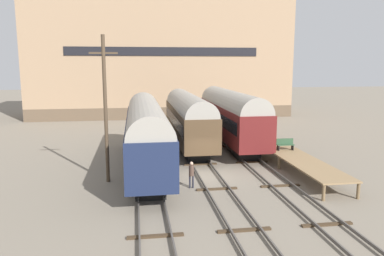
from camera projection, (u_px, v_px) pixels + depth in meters
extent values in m
plane|color=slate|center=(208.00, 176.00, 26.43)|extent=(200.00, 200.00, 0.00)
cube|color=#4C4742|center=(138.00, 176.00, 25.68)|extent=(0.08, 60.00, 0.16)
cube|color=#4C4742|center=(159.00, 176.00, 25.89)|extent=(0.08, 60.00, 0.16)
cube|color=#3D2D1E|center=(155.00, 236.00, 17.03)|extent=(2.60, 0.24, 0.10)
cube|color=#3D2D1E|center=(150.00, 192.00, 22.88)|extent=(2.60, 0.24, 0.10)
cube|color=#3D2D1E|center=(147.00, 166.00, 28.73)|extent=(2.60, 0.24, 0.10)
cube|color=#3D2D1E|center=(145.00, 149.00, 34.58)|extent=(2.60, 0.24, 0.10)
cube|color=#3D2D1E|center=(143.00, 137.00, 40.42)|extent=(2.60, 0.24, 0.10)
cube|color=#3D2D1E|center=(142.00, 128.00, 46.27)|extent=(2.60, 0.24, 0.10)
cube|color=#3D2D1E|center=(141.00, 121.00, 52.12)|extent=(2.60, 0.24, 0.10)
cube|color=#4C4742|center=(198.00, 174.00, 26.30)|extent=(0.08, 60.00, 0.16)
cube|color=#4C4742|center=(218.00, 173.00, 26.51)|extent=(0.08, 60.00, 0.16)
cube|color=#3D2D1E|center=(244.00, 230.00, 17.65)|extent=(2.60, 0.24, 0.10)
cube|color=#3D2D1E|center=(217.00, 189.00, 23.50)|extent=(2.60, 0.24, 0.10)
cube|color=#3D2D1E|center=(200.00, 164.00, 29.35)|extent=(2.60, 0.24, 0.10)
cube|color=#3D2D1E|center=(189.00, 148.00, 35.20)|extent=(2.60, 0.24, 0.10)
cube|color=#3D2D1E|center=(182.00, 136.00, 41.05)|extent=(2.60, 0.24, 0.10)
cube|color=#3D2D1E|center=(176.00, 127.00, 46.89)|extent=(2.60, 0.24, 0.10)
cube|color=#3D2D1E|center=(171.00, 120.00, 52.74)|extent=(2.60, 0.24, 0.10)
cube|color=#4C4742|center=(255.00, 171.00, 26.92)|extent=(0.08, 60.00, 0.16)
cube|color=#4C4742|center=(274.00, 171.00, 27.13)|extent=(0.08, 60.00, 0.16)
cube|color=#3D2D1E|center=(327.00, 224.00, 18.27)|extent=(2.60, 0.24, 0.10)
cube|color=#3D2D1E|center=(280.00, 186.00, 24.12)|extent=(2.60, 0.24, 0.10)
cube|color=#3D2D1E|center=(252.00, 162.00, 29.97)|extent=(2.60, 0.24, 0.10)
cube|color=#3D2D1E|center=(233.00, 146.00, 35.82)|extent=(2.60, 0.24, 0.10)
cube|color=#3D2D1E|center=(219.00, 135.00, 41.67)|extent=(2.60, 0.24, 0.10)
cube|color=#3D2D1E|center=(208.00, 126.00, 47.52)|extent=(2.60, 0.24, 0.10)
cube|color=#3D2D1E|center=(200.00, 119.00, 53.36)|extent=(2.60, 0.24, 0.10)
cube|color=black|center=(182.00, 132.00, 40.81)|extent=(1.80, 2.40, 1.00)
cube|color=black|center=(197.00, 154.00, 30.82)|extent=(1.80, 2.40, 1.00)
cube|color=#4C3823|center=(188.00, 122.00, 35.50)|extent=(2.85, 15.77, 2.74)
cube|color=black|center=(188.00, 119.00, 35.45)|extent=(2.89, 14.51, 0.99)
cylinder|color=gray|center=(188.00, 108.00, 35.27)|extent=(2.71, 15.45, 2.71)
cube|color=black|center=(218.00, 130.00, 41.89)|extent=(1.80, 2.40, 1.00)
cube|color=black|center=(246.00, 152.00, 31.40)|extent=(1.80, 2.40, 1.00)
cube|color=#5B1919|center=(231.00, 120.00, 36.32)|extent=(2.92, 16.56, 2.92)
cube|color=black|center=(231.00, 116.00, 36.26)|extent=(2.96, 15.24, 1.05)
cylinder|color=gray|center=(231.00, 105.00, 36.07)|extent=(2.77, 16.23, 2.77)
cube|color=black|center=(145.00, 146.00, 33.82)|extent=(1.80, 2.40, 1.00)
cube|color=black|center=(150.00, 186.00, 22.64)|extent=(1.80, 2.40, 1.00)
cube|color=#192342|center=(146.00, 137.00, 27.91)|extent=(2.87, 17.65, 2.80)
cube|color=black|center=(146.00, 133.00, 27.86)|extent=(2.91, 16.24, 1.01)
cylinder|color=gray|center=(146.00, 119.00, 27.68)|extent=(2.73, 17.29, 2.73)
cube|color=#8C704C|center=(293.00, 155.00, 28.21)|extent=(2.46, 13.91, 0.10)
cylinder|color=brown|center=(324.00, 193.00, 21.50)|extent=(0.20, 0.20, 0.97)
cylinder|color=brown|center=(358.00, 191.00, 21.83)|extent=(0.20, 0.20, 0.97)
cylinder|color=brown|center=(251.00, 144.00, 34.77)|extent=(0.20, 0.20, 0.97)
cylinder|color=brown|center=(274.00, 143.00, 35.09)|extent=(0.20, 0.20, 0.97)
cylinder|color=brown|center=(279.00, 163.00, 28.14)|extent=(0.20, 0.20, 0.97)
cylinder|color=brown|center=(306.00, 161.00, 28.46)|extent=(0.20, 0.20, 0.97)
cube|color=#2D4C33|center=(285.00, 145.00, 29.58)|extent=(1.40, 0.40, 0.06)
cube|color=#2D4C33|center=(285.00, 141.00, 29.70)|extent=(1.40, 0.06, 0.45)
cube|color=black|center=(278.00, 148.00, 29.53)|extent=(0.06, 0.40, 0.40)
cube|color=black|center=(292.00, 147.00, 29.70)|extent=(0.06, 0.40, 0.40)
cylinder|color=#282833|center=(190.00, 182.00, 23.77)|extent=(0.12, 0.12, 0.82)
cylinder|color=#282833|center=(193.00, 182.00, 23.79)|extent=(0.12, 0.12, 0.82)
cylinder|color=#4C382D|center=(191.00, 170.00, 23.65)|extent=(0.32, 0.32, 0.68)
sphere|color=tan|center=(191.00, 163.00, 23.58)|extent=(0.22, 0.22, 0.22)
cylinder|color=#473828|center=(106.00, 110.00, 24.37)|extent=(0.24, 0.24, 9.65)
cube|color=#473828|center=(103.00, 53.00, 23.76)|extent=(1.80, 0.12, 0.12)
cube|color=brown|center=(162.00, 109.00, 59.03)|extent=(38.50, 10.83, 1.75)
cube|color=#9E7F60|center=(161.00, 53.00, 57.57)|extent=(38.50, 10.83, 15.71)
cube|color=black|center=(163.00, 51.00, 52.25)|extent=(26.95, 0.10, 1.20)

